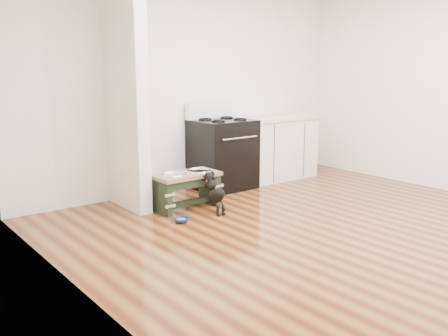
# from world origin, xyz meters

# --- Properties ---
(ground) EXTENTS (5.00, 5.00, 0.00)m
(ground) POSITION_xyz_m (0.00, 0.00, 0.00)
(ground) COLOR #481D0C
(ground) RESTS_ON ground
(room_shell) EXTENTS (5.00, 5.00, 5.00)m
(room_shell) POSITION_xyz_m (0.00, 0.00, 1.62)
(room_shell) COLOR silver
(room_shell) RESTS_ON ground
(partition_wall) EXTENTS (0.15, 0.80, 2.70)m
(partition_wall) POSITION_xyz_m (-1.18, 2.10, 1.35)
(partition_wall) COLOR silver
(partition_wall) RESTS_ON ground
(oven_range) EXTENTS (0.76, 0.69, 1.14)m
(oven_range) POSITION_xyz_m (0.25, 2.16, 0.48)
(oven_range) COLOR black
(oven_range) RESTS_ON ground
(cabinet_run) EXTENTS (1.24, 0.64, 0.91)m
(cabinet_run) POSITION_xyz_m (1.23, 2.18, 0.45)
(cabinet_run) COLOR silver
(cabinet_run) RESTS_ON ground
(dog_feeder) EXTENTS (0.76, 0.41, 0.43)m
(dog_feeder) POSITION_xyz_m (-0.68, 1.64, 0.30)
(dog_feeder) COLOR black
(dog_feeder) RESTS_ON ground
(puppy) EXTENTS (0.13, 0.39, 0.46)m
(puppy) POSITION_xyz_m (-0.55, 1.29, 0.25)
(puppy) COLOR black
(puppy) RESTS_ON ground
(floor_bowl) EXTENTS (0.20, 0.20, 0.05)m
(floor_bowl) POSITION_xyz_m (-1.03, 1.23, 0.03)
(floor_bowl) COLOR navy
(floor_bowl) RESTS_ON ground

